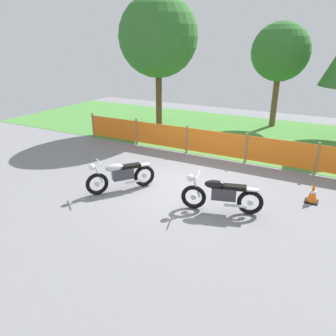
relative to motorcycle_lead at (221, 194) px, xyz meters
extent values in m
cube|color=gray|center=(-1.53, 0.87, -0.47)|extent=(24.00, 24.00, 0.02)
cube|color=#4C8C3D|center=(-1.53, 7.31, -0.45)|extent=(24.00, 7.30, 0.01)
cylinder|color=#997547|center=(-7.09, 3.66, 0.07)|extent=(0.08, 0.08, 1.05)
cylinder|color=#997547|center=(-4.87, 3.66, 0.07)|extent=(0.08, 0.08, 1.05)
cylinder|color=#997547|center=(-2.64, 3.66, 0.07)|extent=(0.08, 0.08, 1.05)
cylinder|color=#997547|center=(-0.42, 3.66, 0.07)|extent=(0.08, 0.08, 1.05)
cylinder|color=#997547|center=(1.81, 3.66, 0.07)|extent=(0.08, 0.08, 1.05)
cube|color=orange|center=(-5.98, 3.66, 0.09)|extent=(2.15, 0.02, 0.85)
cube|color=orange|center=(-3.75, 3.66, 0.09)|extent=(2.15, 0.02, 0.85)
cube|color=orange|center=(-1.53, 3.66, 0.09)|extent=(2.15, 0.02, 0.85)
cube|color=orange|center=(0.70, 3.66, 0.09)|extent=(2.15, 0.02, 0.85)
cylinder|color=brown|center=(-5.29, 6.23, 0.99)|extent=(0.28, 0.28, 2.89)
sphere|color=#33702D|center=(-5.29, 6.23, 3.65)|extent=(3.46, 3.46, 3.46)
cylinder|color=brown|center=(-0.70, 9.45, 0.81)|extent=(0.28, 0.28, 2.54)
sphere|color=#33702D|center=(-0.70, 9.45, 3.01)|extent=(2.65, 2.65, 2.65)
torus|color=black|center=(-0.64, -0.18, -0.14)|extent=(0.63, 0.27, 0.62)
cylinder|color=silver|center=(-0.64, -0.18, -0.14)|extent=(0.15, 0.09, 0.14)
torus|color=black|center=(0.67, 0.19, -0.14)|extent=(0.63, 0.27, 0.62)
cylinder|color=silver|center=(0.67, 0.19, -0.14)|extent=(0.15, 0.09, 0.14)
cube|color=#38383D|center=(0.06, 0.02, 0.03)|extent=(0.63, 0.39, 0.31)
ellipsoid|color=black|center=(-0.16, -0.04, 0.25)|extent=(0.55, 0.36, 0.21)
cube|color=black|center=(0.29, 0.09, 0.22)|extent=(0.58, 0.36, 0.10)
cube|color=silver|center=(0.67, 0.19, 0.20)|extent=(0.38, 0.25, 0.04)
cylinder|color=silver|center=(-0.59, -0.17, 0.14)|extent=(0.23, 0.11, 0.55)
sphere|color=white|center=(-0.74, -0.21, 0.36)|extent=(0.22, 0.22, 0.18)
cylinder|color=silver|center=(-0.55, -0.15, 0.47)|extent=(0.19, 0.57, 0.03)
cylinder|color=silver|center=(0.38, -0.03, -0.21)|extent=(0.53, 0.21, 0.07)
torus|color=black|center=(-3.26, -0.69, -0.15)|extent=(0.46, 0.56, 0.62)
cylinder|color=silver|center=(-3.26, -0.69, -0.15)|extent=(0.13, 0.14, 0.14)
torus|color=black|center=(-2.44, 0.39, -0.15)|extent=(0.46, 0.56, 0.62)
cylinder|color=silver|center=(-2.44, 0.39, -0.15)|extent=(0.13, 0.14, 0.14)
cube|color=#38383D|center=(-2.82, -0.11, 0.03)|extent=(0.54, 0.60, 0.31)
ellipsoid|color=#B7B7C1|center=(-2.96, -0.29, 0.24)|extent=(0.49, 0.54, 0.21)
cube|color=black|center=(-2.68, 0.08, 0.21)|extent=(0.50, 0.56, 0.10)
cube|color=silver|center=(-2.44, 0.39, 0.19)|extent=(0.33, 0.37, 0.04)
cylinder|color=silver|center=(-3.23, -0.64, 0.14)|extent=(0.18, 0.21, 0.55)
sphere|color=white|center=(-3.32, -0.77, 0.36)|extent=(0.24, 0.24, 0.17)
cylinder|color=silver|center=(-3.21, -0.61, 0.47)|extent=(0.48, 0.38, 0.03)
cylinder|color=silver|center=(-2.54, 0.04, -0.21)|extent=(0.38, 0.47, 0.07)
cube|color=black|center=(1.93, 1.58, -0.44)|extent=(0.32, 0.32, 0.03)
cone|color=orange|center=(1.93, 1.58, -0.18)|extent=(0.26, 0.26, 0.50)
cylinder|color=white|center=(1.93, 1.58, -0.15)|extent=(0.15, 0.15, 0.06)
camera|label=1|loc=(2.20, -6.80, 3.43)|focal=34.54mm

